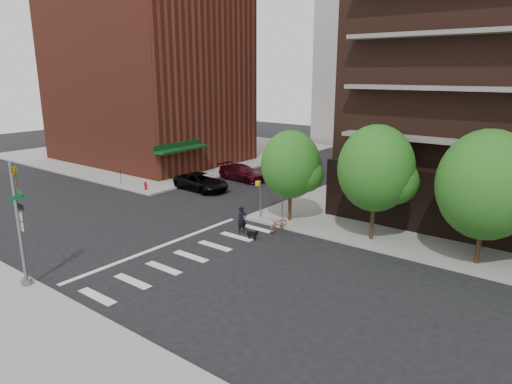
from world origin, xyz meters
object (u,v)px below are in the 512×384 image
Objects in this scene: parked_car_black at (201,182)px; parked_car_maroon at (242,173)px; parked_car_silver at (298,156)px; dog_walker at (242,220)px; fire_hydrant at (146,185)px; traffic_signal at (21,234)px; scooter at (279,224)px.

parked_car_black is 1.05× the size of parked_car_maroon.
parked_car_silver is (0.00, 15.69, 0.11)m from parked_car_black.
parked_car_maroon is 10.57m from parked_car_silver.
dog_walker is at bearing -118.45° from parked_car_black.
fire_hydrant is at bearing 100.57° from dog_walker.
traffic_signal reaches higher than fire_hydrant.
parked_car_silver is (3.50, 18.98, 0.30)m from fire_hydrant.
parked_car_maroon is 2.84× the size of scooter.
dog_walker is (13.34, -3.06, 0.34)m from fire_hydrant.
dog_walker reaches higher than scooter.
parked_car_silver is (-6.53, 34.27, -1.85)m from traffic_signal.
parked_car_silver is (-0.40, 10.56, 0.11)m from parked_car_maroon.
parked_car_black is 5.14m from parked_car_maroon.
parked_car_black is at bearing 109.37° from traffic_signal.
scooter reaches higher than fire_hydrant.
parked_car_maroon is (-6.13, 23.71, -1.96)m from traffic_signal.
parked_car_maroon is 14.86m from dog_walker.
fire_hydrant is 9.28m from parked_car_maroon.
traffic_signal is at bearing -56.74° from fire_hydrant.
traffic_signal is 19.79m from parked_car_black.
fire_hydrant is 13.69m from dog_walker.
parked_car_black reaches higher than scooter.
scooter is (11.48, -20.28, -0.38)m from parked_car_silver.
dog_walker is (9.84, -22.03, 0.04)m from parked_car_silver.
parked_car_black is 3.01× the size of dog_walker.
dog_walker is (3.31, 12.24, -1.81)m from traffic_signal.
scooter is at bearing -19.60° from dog_walker.
dog_walker is at bearing 74.85° from traffic_signal.
dog_walker is at bearing -12.91° from fire_hydrant.
fire_hydrant is (-10.03, 15.29, -2.15)m from traffic_signal.
traffic_signal reaches higher than parked_car_maroon.
parked_car_silver reaches higher than parked_car_black.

